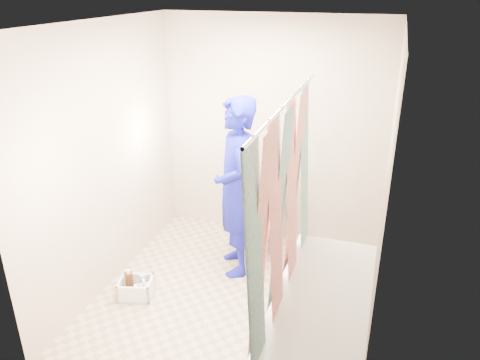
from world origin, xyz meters
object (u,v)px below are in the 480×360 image
(toilet, at_px, (262,220))
(plumber, at_px, (236,188))
(bathtub, at_px, (320,321))
(cleaning_caddy, at_px, (137,289))

(toilet, distance_m, plumber, 0.68)
(bathtub, xyz_separation_m, cleaning_caddy, (-1.69, 0.14, -0.18))
(toilet, relative_size, cleaning_caddy, 2.05)
(bathtub, height_order, plumber, plumber)
(bathtub, distance_m, toilet, 1.53)
(plumber, bearing_deg, bathtub, 20.90)
(cleaning_caddy, bearing_deg, plumber, 30.91)
(bathtub, bearing_deg, plumber, 137.87)
(toilet, distance_m, cleaning_caddy, 1.46)
(toilet, bearing_deg, bathtub, -43.98)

